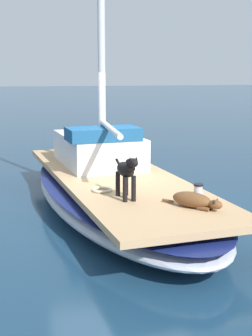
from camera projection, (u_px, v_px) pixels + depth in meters
ground_plane at (117, 211)px, 9.16m from camera, size 120.00×120.00×0.00m
sailboat_main at (117, 193)px, 9.10m from camera, size 3.61×7.54×0.66m
mast_main at (102, 9)px, 9.12m from camera, size 0.14×2.27×6.65m
cabin_house at (99, 148)px, 9.99m from camera, size 1.73×2.42×0.84m
dog_brown at (194, 200)px, 6.99m from camera, size 0.72×0.74×0.22m
dog_black at (126, 172)px, 7.37m from camera, size 0.29×0.94×0.70m
deck_winch at (198, 191)px, 7.55m from camera, size 0.16×0.16×0.21m
coiled_rope at (102, 190)px, 7.93m from camera, size 0.32×0.32×0.04m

